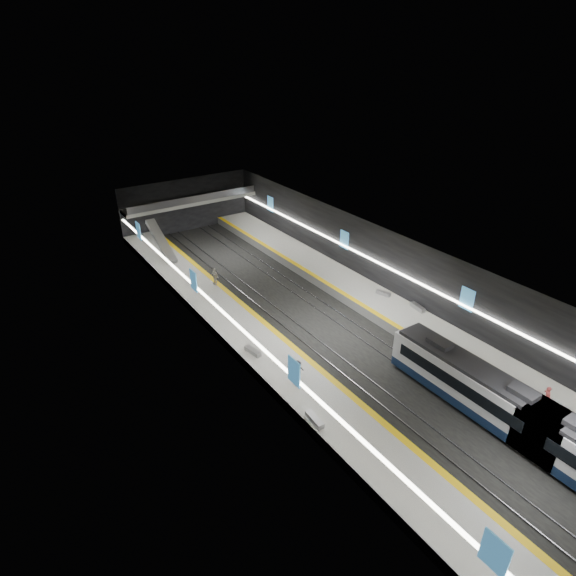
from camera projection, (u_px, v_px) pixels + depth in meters
ground at (330, 333)px, 48.41m from camera, size 70.00×70.00×0.00m
ceiling at (333, 260)px, 44.70m from camera, size 20.00×70.00×0.04m
wall_left at (241, 329)px, 41.61m from camera, size 0.04×70.00×8.00m
wall_right at (405, 273)px, 51.49m from camera, size 0.04×70.00×8.00m
wall_back at (186, 205)px, 72.27m from camera, size 20.00×0.04×8.00m
platform_left at (266, 353)px, 44.48m from camera, size 5.00×70.00×1.00m
tile_surface_left at (266, 348)px, 44.24m from camera, size 5.00×70.00×0.02m
tactile_strip_left at (286, 341)px, 45.32m from camera, size 0.60×70.00×0.02m
platform_right at (385, 308)px, 51.89m from camera, size 5.00×70.00×1.00m
tile_surface_right at (385, 304)px, 51.65m from camera, size 5.00×70.00×0.02m
tactile_strip_right at (370, 309)px, 50.56m from camera, size 0.60×70.00×0.02m
rails at (330, 332)px, 48.39m from camera, size 6.52×70.00×0.12m
train at (544, 430)px, 33.41m from camera, size 2.69×26.64×3.60m
ad_posters at (325, 290)px, 47.06m from camera, size 19.94×53.50×2.20m
cove_light_left at (243, 330)px, 41.81m from camera, size 0.25×68.60×0.12m
cove_light_right at (403, 275)px, 51.49m from camera, size 0.25×68.60×0.12m
mezzanine_bridge at (191, 202)px, 70.27m from camera, size 20.00×3.00×1.50m
escalator at (161, 241)px, 62.47m from camera, size 1.20×7.50×3.92m
bench_left_near at (314, 420)px, 35.72m from camera, size 0.66×1.94×0.47m
bench_left_far at (253, 351)px, 43.48m from camera, size 0.81×1.89×0.45m
bench_right_near at (418, 307)px, 50.50m from camera, size 0.75×1.94×0.46m
bench_right_far at (383, 293)px, 53.32m from camera, size 0.93×1.74×0.41m
passenger_right_a at (547, 397)px, 36.86m from camera, size 0.69×0.82×1.91m
passenger_left_a at (215, 276)px, 55.32m from camera, size 0.76×1.23×1.96m
passenger_left_b at (298, 370)px, 40.09m from camera, size 1.20×0.85×1.68m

